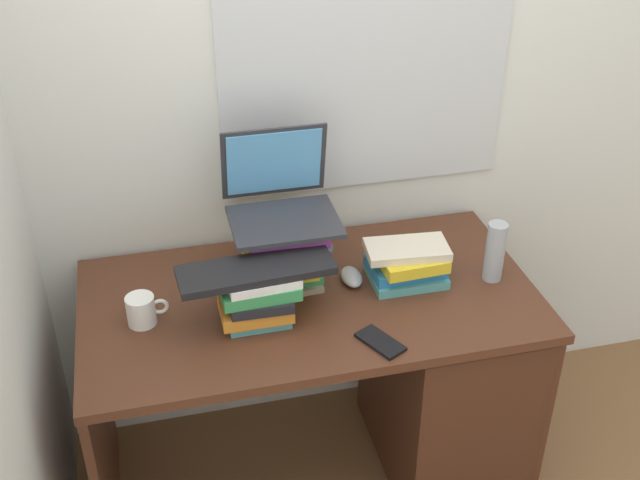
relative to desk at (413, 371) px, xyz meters
name	(u,v)px	position (x,y,z in m)	size (l,w,h in m)	color
ground_plane	(311,472)	(-0.33, 0.03, -0.40)	(6.00, 6.00, 0.00)	brown
wall_back	(279,63)	(-0.33, 0.42, 0.90)	(6.00, 0.06, 2.60)	silver
desk	(413,371)	(0.00, 0.00, 0.00)	(1.31, 0.70, 0.74)	#4C2819
book_stack_tall	(285,251)	(-0.38, 0.11, 0.44)	(0.25, 0.20, 0.20)	gray
book_stack_keyboard_riser	(258,296)	(-0.49, -0.05, 0.41)	(0.22, 0.19, 0.15)	teal
book_stack_side	(407,263)	(-0.03, 0.04, 0.39)	(0.25, 0.18, 0.12)	teal
laptop	(280,196)	(-0.38, 0.17, 0.59)	(0.31, 0.29, 0.24)	#2D2D33
keyboard	(256,270)	(-0.49, -0.05, 0.50)	(0.42, 0.14, 0.02)	black
computer_mouse	(351,277)	(-0.19, 0.07, 0.35)	(0.06, 0.10, 0.04)	#A5A8AD
mug	(142,310)	(-0.80, 0.01, 0.38)	(0.12, 0.08, 0.09)	white
water_bottle	(495,252)	(0.22, -0.01, 0.43)	(0.06, 0.06, 0.19)	#999EA5
cell_phone	(380,342)	(-0.20, -0.23, 0.34)	(0.07, 0.14, 0.01)	black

